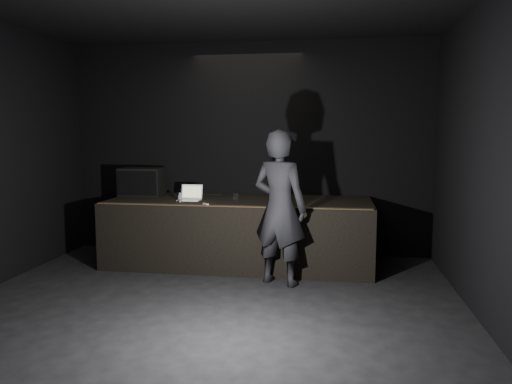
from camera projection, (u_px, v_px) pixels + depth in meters
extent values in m
plane|color=black|center=(191.00, 332.00, 5.10)|extent=(7.00, 7.00, 0.00)
cube|color=black|center=(248.00, 149.00, 8.32)|extent=(6.00, 0.10, 3.50)
cube|color=black|center=(240.00, 232.00, 7.72)|extent=(4.00, 1.50, 1.00)
cube|color=brown|center=(230.00, 206.00, 6.96)|extent=(3.92, 0.10, 0.01)
cube|color=black|center=(142.00, 182.00, 8.14)|extent=(0.70, 0.50, 0.45)
cube|color=black|center=(137.00, 183.00, 7.89)|extent=(0.64, 0.04, 0.39)
cylinder|color=black|center=(197.00, 195.00, 8.19)|extent=(0.81, 0.11, 0.02)
cube|color=white|center=(189.00, 200.00, 7.55)|extent=(0.33, 0.23, 0.02)
cube|color=silver|center=(189.00, 199.00, 7.55)|extent=(0.28, 0.14, 0.00)
cube|color=white|center=(192.00, 191.00, 7.69)|extent=(0.33, 0.07, 0.21)
cube|color=yellow|center=(192.00, 192.00, 7.68)|extent=(0.29, 0.05, 0.17)
cylinder|color=silver|center=(180.00, 197.00, 7.38)|extent=(0.06, 0.06, 0.14)
cylinder|color=navy|center=(180.00, 197.00, 7.38)|extent=(0.06, 0.06, 0.06)
cylinder|color=#B83210|center=(180.00, 199.00, 7.39)|extent=(0.06, 0.06, 0.01)
cylinder|color=white|center=(236.00, 197.00, 7.57)|extent=(0.09, 0.09, 0.11)
cube|color=white|center=(206.00, 204.00, 7.08)|extent=(0.11, 0.13, 0.03)
imported|color=black|center=(280.00, 208.00, 6.61)|extent=(0.88, 0.73, 2.06)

